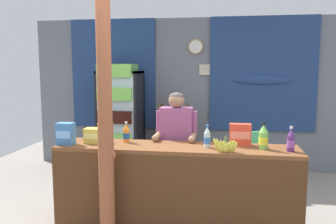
{
  "coord_description": "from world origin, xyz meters",
  "views": [
    {
      "loc": [
        0.54,
        -3.3,
        1.77
      ],
      "look_at": [
        -0.07,
        0.62,
        1.25
      ],
      "focal_mm": 37.35,
      "sensor_mm": 36.0,
      "label": 1
    }
  ],
  "objects": [
    {
      "name": "snack_box_crackers",
      "position": [
        0.74,
        0.5,
        1.04
      ],
      "size": [
        0.23,
        0.11,
        0.24
      ],
      "color": "#E5422D",
      "rests_on": "stall_counter"
    },
    {
      "name": "snack_box_biscuit",
      "position": [
        -1.15,
        0.25,
        1.04
      ],
      "size": [
        0.18,
        0.13,
        0.24
      ],
      "color": "#3D75B7",
      "rests_on": "stall_counter"
    },
    {
      "name": "plastic_lawn_chair",
      "position": [
        0.81,
        1.72,
        0.49
      ],
      "size": [
        0.6,
        0.6,
        0.86
      ],
      "color": "#4CC675",
      "rests_on": "ground"
    },
    {
      "name": "timber_post",
      "position": [
        -0.59,
        -0.05,
        1.17
      ],
      "size": [
        0.18,
        0.16,
        2.45
      ],
      "color": "#995133",
      "rests_on": "ground"
    },
    {
      "name": "soda_bottle_lime_soda",
      "position": [
        0.97,
        0.36,
        1.04
      ],
      "size": [
        0.1,
        0.1,
        0.29
      ],
      "color": "#75C64C",
      "rests_on": "stall_counter"
    },
    {
      "name": "soda_bottle_grape_soda",
      "position": [
        1.23,
        0.3,
        1.03
      ],
      "size": [
        0.08,
        0.08,
        0.26
      ],
      "color": "#56286B",
      "rests_on": "stall_counter"
    },
    {
      "name": "snack_box_instant_noodle",
      "position": [
        -0.87,
        0.39,
        1.0
      ],
      "size": [
        0.23,
        0.15,
        0.16
      ],
      "color": "#EAD14C",
      "rests_on": "stall_counter"
    },
    {
      "name": "ground_plane",
      "position": [
        0.0,
        1.08,
        0.0
      ],
      "size": [
        7.48,
        7.48,
        0.0
      ],
      "primitive_type": "plane",
      "color": "gray"
    },
    {
      "name": "shopkeeper",
      "position": [
        0.0,
        0.8,
        0.92
      ],
      "size": [
        0.5,
        0.42,
        1.47
      ],
      "color": "#28282D",
      "rests_on": "ground"
    },
    {
      "name": "banana_bunch",
      "position": [
        0.58,
        0.17,
        0.98
      ],
      "size": [
        0.27,
        0.06,
        0.16
      ],
      "color": "#DBCC42",
      "rests_on": "stall_counter"
    },
    {
      "name": "back_wall_curtained",
      "position": [
        -0.0,
        2.76,
        1.34
      ],
      "size": [
        5.59,
        0.22,
        2.59
      ],
      "color": "slate",
      "rests_on": "ground"
    },
    {
      "name": "bottle_shelf_rack",
      "position": [
        -0.26,
        2.39,
        0.6
      ],
      "size": [
        0.48,
        0.28,
        1.16
      ],
      "color": "brown",
      "rests_on": "ground"
    },
    {
      "name": "drink_fridge",
      "position": [
        -1.12,
        2.18,
        0.99
      ],
      "size": [
        0.67,
        0.66,
        1.81
      ],
      "color": "black",
      "rests_on": "ground"
    },
    {
      "name": "stall_counter",
      "position": [
        0.06,
        0.25,
        0.56
      ],
      "size": [
        2.61,
        0.53,
        0.92
      ],
      "color": "brown",
      "rests_on": "ground"
    },
    {
      "name": "soda_bottle_orange_soda",
      "position": [
        -0.53,
        0.47,
        1.02
      ],
      "size": [
        0.07,
        0.07,
        0.24
      ],
      "color": "orange",
      "rests_on": "stall_counter"
    },
    {
      "name": "soda_bottle_water",
      "position": [
        0.39,
        0.35,
        1.02
      ],
      "size": [
        0.07,
        0.07,
        0.25
      ],
      "color": "silver",
      "rests_on": "stall_counter"
    }
  ]
}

